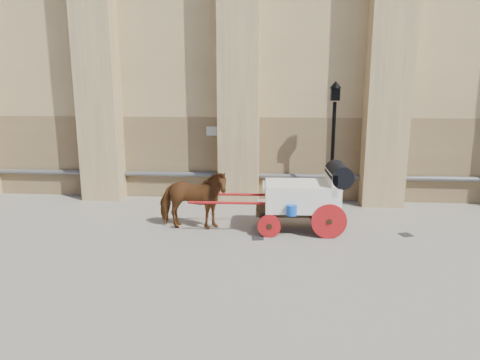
# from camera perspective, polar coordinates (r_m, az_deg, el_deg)

# --- Properties ---
(ground) EXTENTS (90.00, 90.00, 0.00)m
(ground) POSITION_cam_1_polar(r_m,az_deg,el_deg) (12.03, 3.08, -7.32)
(ground) COLOR gray
(ground) RESTS_ON ground
(horse) EXTENTS (2.11, 1.02, 1.75)m
(horse) POSITION_cam_1_polar(r_m,az_deg,el_deg) (12.34, -6.35, -2.64)
(horse) COLOR brown
(horse) RESTS_ON ground
(carriage) EXTENTS (4.53, 1.64, 1.96)m
(carriage) POSITION_cam_1_polar(r_m,az_deg,el_deg) (12.25, 8.91, -1.93)
(carriage) COLOR black
(carriage) RESTS_ON ground
(street_lamp) EXTENTS (0.40, 0.40, 4.25)m
(street_lamp) POSITION_cam_1_polar(r_m,az_deg,el_deg) (14.53, 12.30, 4.98)
(street_lamp) COLOR black
(street_lamp) RESTS_ON ground
(drain_grate_near) EXTENTS (0.36, 0.36, 0.01)m
(drain_grate_near) POSITION_cam_1_polar(r_m,az_deg,el_deg) (11.75, 2.35, -7.77)
(drain_grate_near) COLOR black
(drain_grate_near) RESTS_ON ground
(drain_grate_far) EXTENTS (0.41, 0.41, 0.01)m
(drain_grate_far) POSITION_cam_1_polar(r_m,az_deg,el_deg) (12.87, 21.22, -6.82)
(drain_grate_far) COLOR black
(drain_grate_far) RESTS_ON ground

